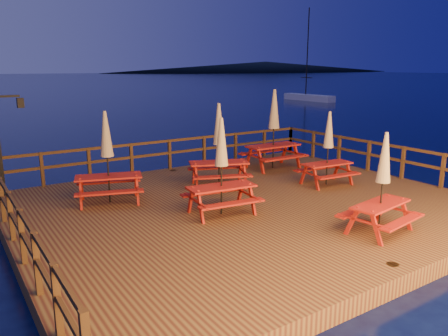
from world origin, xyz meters
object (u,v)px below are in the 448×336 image
at_px(picnic_table_0, 274,128).
at_px(picnic_table_1, 107,156).
at_px(lamp_post, 3,134).
at_px(picnic_table_2, 328,147).
at_px(sailboat, 309,98).

bearing_deg(picnic_table_0, picnic_table_1, -172.07).
distance_m(lamp_post, picnic_table_1, 3.29).
height_order(picnic_table_0, picnic_table_2, picnic_table_0).
height_order(sailboat, picnic_table_1, sailboat).
distance_m(picnic_table_0, picnic_table_1, 6.50).
bearing_deg(picnic_table_1, lamp_post, 150.78).
distance_m(picnic_table_0, picnic_table_2, 2.74).
bearing_deg(picnic_table_0, picnic_table_2, -89.93).
bearing_deg(sailboat, lamp_post, -146.70).
bearing_deg(picnic_table_2, sailboat, 52.29).
bearing_deg(sailboat, picnic_table_1, -142.47).
xyz_separation_m(picnic_table_1, picnic_table_2, (6.40, -1.97, -0.11)).
distance_m(sailboat, picnic_table_1, 43.62).
bearing_deg(picnic_table_2, picnic_table_1, 168.49).
bearing_deg(picnic_table_1, picnic_table_0, 24.79).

